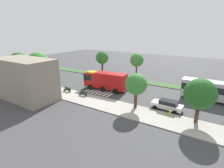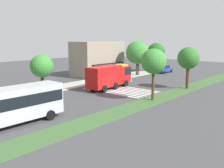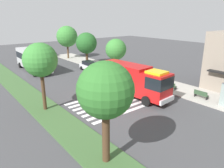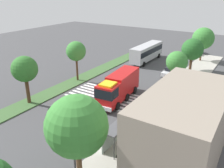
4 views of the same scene
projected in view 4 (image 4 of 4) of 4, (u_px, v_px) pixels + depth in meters
name	position (u px, v px, depth m)	size (l,w,h in m)	color
ground_plane	(113.00, 92.00, 36.47)	(120.00, 120.00, 0.00)	#424244
sidewalk	(166.00, 105.00, 32.18)	(60.00, 4.78, 0.14)	#ADA89E
median_strip	(75.00, 82.00, 40.27)	(60.00, 3.00, 0.14)	#3D6033
crosswalk	(106.00, 96.00, 34.91)	(5.85, 11.09, 0.01)	silver
fire_truck	(118.00, 86.00, 32.98)	(9.55, 3.39, 3.73)	#B71414
parked_car_west	(197.00, 50.00, 57.15)	(4.62, 2.22, 1.74)	black
parked_car_mid	(171.00, 71.00, 42.97)	(4.84, 2.25, 1.63)	silver
transit_bus	(147.00, 51.00, 51.10)	(11.08, 2.94, 3.57)	#B2B2B7
bus_stop_shelter	(115.00, 131.00, 23.06)	(3.50, 1.40, 2.46)	#4C4C51
bench_near_shelter	(134.00, 124.00, 26.66)	(1.60, 0.50, 0.90)	#2D472D
bench_west_of_shelter	(149.00, 109.00, 29.97)	(1.60, 0.50, 0.90)	#2D472D
street_lamp	(73.00, 135.00, 18.65)	(0.36, 0.36, 6.69)	#2D2D30
storefront_building	(182.00, 133.00, 19.61)	(11.44, 6.52, 7.36)	gray
sidewalk_tree_far_west	(203.00, 38.00, 50.02)	(4.56, 4.56, 7.08)	#513823
sidewalk_tree_west	(193.00, 49.00, 44.10)	(4.04, 4.04, 6.11)	#47301E
sidewalk_tree_center	(177.00, 62.00, 37.21)	(3.39, 3.39, 5.62)	#47301E
sidewalk_tree_east	(77.00, 126.00, 18.15)	(4.96, 4.96, 7.36)	#513823
median_tree_far_west	(76.00, 51.00, 38.93)	(3.25, 3.25, 6.69)	#47301E
median_tree_west	(25.00, 69.00, 31.01)	(3.45, 3.45, 6.58)	#47301E
fire_hydrant	(182.00, 73.00, 42.95)	(0.28, 0.28, 0.70)	gold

